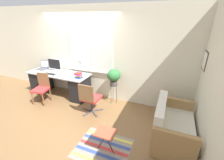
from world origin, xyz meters
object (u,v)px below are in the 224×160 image
Objects in this scene: folding_stool at (105,134)px; keyboard at (50,74)px; laptop at (43,67)px; plant_stand at (114,87)px; mouse at (58,75)px; office_chair_swivel at (90,98)px; potted_plant at (114,76)px; book_stack at (79,75)px; monitor at (55,65)px; desk_chair_wooden at (41,87)px; desk_lamp at (80,64)px; couch_loveseat at (171,127)px.

keyboard is at bearing 151.86° from folding_stool.
laptop is 0.58× the size of plant_stand.
office_chair_swivel is at bearing -16.48° from mouse.
folding_stool is (0.51, -1.69, -0.45)m from potted_plant.
plant_stand is at bearing 1.04° from laptop.
folding_stool is at bearing -43.33° from book_stack.
monitor is at bearing -21.36° from office_chair_swivel.
laptop is 0.96m from desk_chair_wooden.
monitor is at bearing 168.53° from book_stack.
office_chair_swivel reaches higher than plant_stand.
desk_chair_wooden is at bearing -89.74° from monitor.
desk_lamp reaches higher than plant_stand.
potted_plant is at bearing 106.96° from folding_stool.
desk_chair_wooden is at bearing -159.47° from potted_plant.
laptop is 1.59m from desk_lamp.
monitor is 1.05m from book_stack.
book_stack reaches higher than keyboard.
potted_plant is at bearing 2.49° from monitor.
keyboard is 0.48m from desk_chair_wooden.
mouse is 0.32× the size of book_stack.
monitor is 3.02m from folding_stool.
laptop is 0.39× the size of office_chair_swivel.
potted_plant is at bearing 180.00° from plant_stand.
book_stack reaches higher than couch_loveseat.
desk_chair_wooden is at bearing 0.83° from office_chair_swivel.
monitor is 0.82m from desk_chair_wooden.
monitor is 1.05× the size of potted_plant.
plant_stand is 0.35m from potted_plant.
keyboard is at bearing 77.25° from desk_chair_wooden.
desk_chair_wooden is at bearing -50.62° from laptop.
desk_chair_wooden is at bearing -92.94° from keyboard.
keyboard is at bearing -175.87° from mouse.
office_chair_swivel is 2.01m from couch_loveseat.
monitor is 3.76m from couch_loveseat.
office_chair_swivel is (1.59, -0.36, -0.31)m from keyboard.
folding_stool is at bearing -73.04° from potted_plant.
book_stack is (1.00, 0.07, 0.07)m from keyboard.
mouse is 0.71m from book_stack.
book_stack is 0.53× the size of potted_plant.
desk_lamp reaches higher than desk_chair_wooden.
desk_lamp is (0.97, 0.26, 0.36)m from keyboard.
desk_lamp is at bearing 23.00° from desk_chair_wooden.
laptop is at bearing 161.64° from mouse.
potted_plant is (0.37, 0.72, 0.39)m from office_chair_swivel.
couch_loveseat is (3.30, -0.53, -0.49)m from mouse.
folding_stool is at bearing -31.69° from mouse.
monitor reaches higher than potted_plant.
potted_plant is (0.96, 0.29, 0.02)m from book_stack.
keyboard is 1.68× the size of book_stack.
desk_lamp is 0.56× the size of office_chair_swivel.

